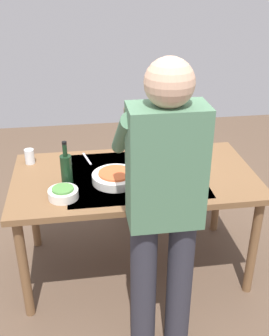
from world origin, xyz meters
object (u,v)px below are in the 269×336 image
(dinner_plate_near, at_px, (164,167))
(dining_table, at_px, (134,185))
(serving_bowl_pasta, at_px, (116,177))
(wine_bottle, at_px, (66,169))
(wine_glass_right, at_px, (148,182))
(wine_glass_left, at_px, (196,180))
(water_cup_near_left, at_px, (30,156))
(person_server, at_px, (164,205))
(chair_near, at_px, (149,154))
(side_bowl_salad, at_px, (63,193))
(water_cup_near_right, at_px, (199,152))

(dinner_plate_near, bearing_deg, dining_table, 17.92)
(dinner_plate_near, bearing_deg, serving_bowl_pasta, 22.53)
(wine_bottle, relative_size, wine_glass_right, 1.96)
(wine_glass_left, distance_m, water_cup_near_left, 1.18)
(person_server, bearing_deg, wine_glass_right, -88.96)
(dining_table, xyz_separation_m, wine_glass_right, (-0.04, 0.29, 0.18))
(chair_near, distance_m, side_bowl_salad, 1.29)
(wine_glass_left, relative_size, wine_glass_right, 1.00)
(wine_glass_left, bearing_deg, water_cup_near_left, -29.90)
(person_server, distance_m, wine_bottle, 0.79)
(chair_near, bearing_deg, wine_glass_left, 94.09)
(chair_near, distance_m, wine_glass_left, 1.18)
(serving_bowl_pasta, bearing_deg, wine_bottle, -0.96)
(person_server, relative_size, wine_bottle, 5.71)
(wine_glass_right, bearing_deg, side_bowl_salad, -6.88)
(person_server, height_order, water_cup_near_right, person_server)
(serving_bowl_pasta, height_order, dinner_plate_near, serving_bowl_pasta)
(wine_glass_right, bearing_deg, person_server, 91.04)
(dining_table, height_order, chair_near, chair_near)
(side_bowl_salad, xyz_separation_m, dinner_plate_near, (-0.68, -0.30, -0.03))
(chair_near, xyz_separation_m, wine_glass_right, (0.21, 1.10, 0.34))
(chair_near, height_order, wine_glass_right, same)
(wine_glass_right, bearing_deg, wine_bottle, -24.79)
(dinner_plate_near, bearing_deg, water_cup_near_left, -12.80)
(wine_glass_right, xyz_separation_m, water_cup_near_right, (-0.45, -0.46, -0.05))
(dining_table, relative_size, person_server, 0.95)
(dining_table, bearing_deg, wine_glass_left, 136.12)
(wine_glass_left, height_order, water_cup_near_left, wine_glass_left)
(chair_near, height_order, dinner_plate_near, chair_near)
(chair_near, xyz_separation_m, water_cup_near_right, (-0.25, 0.64, 0.29))
(wine_bottle, height_order, water_cup_near_left, wine_bottle)
(dining_table, height_order, serving_bowl_pasta, serving_bowl_pasta)
(serving_bowl_pasta, bearing_deg, chair_near, -112.97)
(water_cup_near_left, relative_size, side_bowl_salad, 0.58)
(wine_bottle, bearing_deg, side_bowl_salad, 81.36)
(chair_near, bearing_deg, wine_glass_right, 79.45)
(dinner_plate_near, bearing_deg, chair_near, -92.24)
(dining_table, relative_size, wine_bottle, 5.41)
(person_server, xyz_separation_m, wine_glass_right, (0.01, -0.40, -0.09))
(chair_near, height_order, serving_bowl_pasta, chair_near)
(dining_table, relative_size, side_bowl_salad, 8.90)
(dining_table, xyz_separation_m, serving_bowl_pasta, (0.13, 0.07, 0.11))
(serving_bowl_pasta, bearing_deg, dining_table, -150.72)
(dining_table, distance_m, side_bowl_salad, 0.53)
(wine_glass_right, relative_size, water_cup_near_right, 1.43)
(chair_near, relative_size, serving_bowl_pasta, 3.03)
(dining_table, bearing_deg, wine_bottle, 9.06)
(wine_bottle, distance_m, dinner_plate_near, 0.67)
(wine_glass_left, xyz_separation_m, dinner_plate_near, (0.11, -0.38, -0.10))
(chair_near, distance_m, dinner_plate_near, 0.78)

